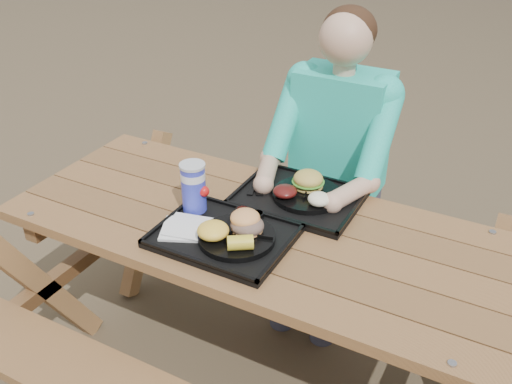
% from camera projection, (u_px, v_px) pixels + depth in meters
% --- Properties ---
extents(ground, '(60.00, 60.00, 0.00)m').
position_uv_depth(ground, '(256.00, 371.00, 2.40)').
color(ground, '#999999').
rests_on(ground, ground).
extents(picnic_table, '(1.80, 1.49, 0.75)m').
position_uv_depth(picnic_table, '(256.00, 304.00, 2.21)').
color(picnic_table, '#999999').
rests_on(picnic_table, ground).
extents(tray_near, '(0.45, 0.35, 0.02)m').
position_uv_depth(tray_near, '(223.00, 237.00, 1.93)').
color(tray_near, black).
rests_on(tray_near, picnic_table).
extents(tray_far, '(0.45, 0.35, 0.02)m').
position_uv_depth(tray_far, '(298.00, 198.00, 2.15)').
color(tray_far, black).
rests_on(tray_far, picnic_table).
extents(plate_near, '(0.26, 0.26, 0.02)m').
position_uv_depth(plate_near, '(237.00, 237.00, 1.90)').
color(plate_near, black).
rests_on(plate_near, tray_near).
extents(plate_far, '(0.26, 0.26, 0.02)m').
position_uv_depth(plate_far, '(307.00, 195.00, 2.13)').
color(plate_far, black).
rests_on(plate_far, tray_far).
extents(napkin_stack, '(0.19, 0.19, 0.02)m').
position_uv_depth(napkin_stack, '(183.00, 228.00, 1.95)').
color(napkin_stack, white).
rests_on(napkin_stack, tray_near).
extents(soda_cup, '(0.09, 0.09, 0.17)m').
position_uv_depth(soda_cup, '(194.00, 188.00, 2.02)').
color(soda_cup, '#1822B8').
rests_on(soda_cup, tray_near).
extents(condiment_bbq, '(0.05, 0.05, 0.03)m').
position_uv_depth(condiment_bbq, '(242.00, 212.00, 2.02)').
color(condiment_bbq, black).
rests_on(condiment_bbq, tray_near).
extents(condiment_mustard, '(0.05, 0.05, 0.03)m').
position_uv_depth(condiment_mustard, '(257.00, 216.00, 2.00)').
color(condiment_mustard, gold).
rests_on(condiment_mustard, tray_near).
extents(sandwich, '(0.11, 0.11, 0.11)m').
position_uv_depth(sandwich, '(247.00, 217.00, 1.88)').
color(sandwich, '#F19C55').
rests_on(sandwich, plate_near).
extents(mac_cheese, '(0.11, 0.11, 0.05)m').
position_uv_depth(mac_cheese, '(213.00, 231.00, 1.87)').
color(mac_cheese, yellow).
rests_on(mac_cheese, plate_near).
extents(corn_cob, '(0.12, 0.12, 0.05)m').
position_uv_depth(corn_cob, '(240.00, 243.00, 1.81)').
color(corn_cob, yellow).
rests_on(corn_cob, plate_near).
extents(cutlery_far, '(0.09, 0.15, 0.01)m').
position_uv_depth(cutlery_far, '(260.00, 185.00, 2.21)').
color(cutlery_far, black).
rests_on(cutlery_far, tray_far).
extents(burger, '(0.11, 0.11, 0.10)m').
position_uv_depth(burger, '(308.00, 175.00, 2.14)').
color(burger, gold).
rests_on(burger, plate_far).
extents(baked_beans, '(0.09, 0.09, 0.04)m').
position_uv_depth(baked_beans, '(285.00, 191.00, 2.10)').
color(baked_beans, '#511210').
rests_on(baked_beans, plate_far).
extents(potato_salad, '(0.08, 0.08, 0.05)m').
position_uv_depth(potato_salad, '(319.00, 199.00, 2.04)').
color(potato_salad, white).
rests_on(potato_salad, plate_far).
extents(diner, '(0.48, 0.84, 1.28)m').
position_uv_depth(diner, '(335.00, 181.00, 2.51)').
color(diner, teal).
rests_on(diner, ground).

